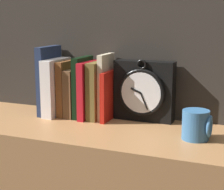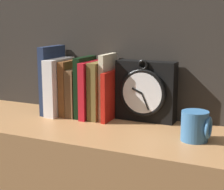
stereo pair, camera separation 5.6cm
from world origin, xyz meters
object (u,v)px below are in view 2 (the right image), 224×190
Objects in this scene: book_slot3_brown at (77,92)px; book_slot8_red at (111,96)px; clock at (145,91)px; book_slot0_navy at (53,80)px; book_slot5_red at (90,90)px; book_slot1_white at (60,87)px; mug at (196,126)px; book_slot4_black at (85,87)px; book_slot7_cream at (108,87)px; book_slot2_brown at (70,88)px; book_slot6_brown at (100,90)px.

book_slot3_brown is 1.00× the size of book_slot8_red.
book_slot0_navy is (-0.35, -0.04, 0.02)m from clock.
book_slot5_red reaches higher than book_slot3_brown.
book_slot3_brown is (0.07, 0.01, -0.02)m from book_slot1_white.
mug is (0.53, -0.10, -0.06)m from book_slot1_white.
book_slot4_black is at bearing 7.75° from book_slot1_white.
book_slot7_cream reaches higher than book_slot3_brown.
book_slot5_red is at bearing 3.43° from book_slot1_white.
clock is at bearing 10.05° from book_slot7_cream.
mug is at bearing -10.23° from book_slot1_white.
book_slot8_red is (-0.11, -0.03, -0.02)m from clock.
book_slot4_black reaches higher than book_slot8_red.
book_slot0_navy reaches higher than book_slot8_red.
book_slot7_cream is 0.04m from book_slot8_red.
book_slot8_red is (0.10, -0.00, -0.02)m from book_slot4_black.
book_slot0_navy is at bearing -176.20° from book_slot7_cream.
clock reaches higher than mug.
book_slot7_cream is (0.06, 0.01, 0.01)m from book_slot5_red.
mug is (0.32, -0.11, -0.04)m from book_slot8_red.
book_slot0_navy is 1.25× the size of book_slot2_brown.
book_slot8_red is (0.21, 0.01, -0.02)m from book_slot1_white.
clock is 1.00× the size of book_slot4_black.
book_slot7_cream is 1.34× the size of book_slot8_red.
book_slot0_navy reaches higher than book_slot7_cream.
clock reaches higher than book_slot2_brown.
clock is 1.27× the size of book_slot8_red.
book_slot3_brown is (-0.25, -0.03, -0.02)m from clock.
book_slot1_white is 1.03× the size of book_slot2_brown.
book_slot5_red is (0.13, 0.01, -0.00)m from book_slot1_white.
book_slot5_red is at bearing -177.87° from book_slot8_red.
book_slot0_navy is 0.08m from book_slot2_brown.
book_slot1_white is at bearing -173.62° from book_slot7_cream.
book_slot1_white reaches higher than book_slot8_red.
book_slot8_red is 1.94× the size of mug.
book_slot8_red is at bearing -1.11° from book_slot3_brown.
book_slot3_brown is at bearing 3.86° from book_slot0_navy.
book_slot8_red is at bearing -2.45° from book_slot6_brown.
book_slot1_white is at bearing -172.25° from book_slot4_black.
book_slot7_cream is 0.36m from mug.
book_slot4_black is 1.07× the size of book_slot6_brown.
book_slot0_navy is 1.16× the size of book_slot4_black.
book_slot3_brown is at bearing -176.25° from book_slot7_cream.
book_slot6_brown is at bearing 1.84° from book_slot0_navy.
clock is 2.46× the size of mug.
clock is 0.95× the size of book_slot7_cream.
book_slot4_black is (0.10, 0.01, 0.00)m from book_slot1_white.
book_slot1_white reaches higher than book_slot2_brown.
book_slot2_brown is 2.27× the size of mug.
book_slot0_navy is 0.14m from book_slot4_black.
book_slot0_navy reaches higher than book_slot4_black.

